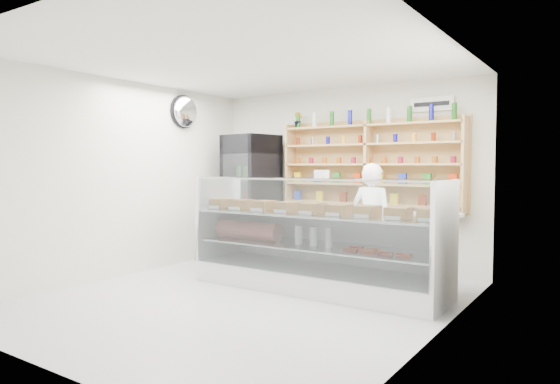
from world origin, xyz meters
The scene contains 8 objects.
room centered at (0.00, 0.00, 1.40)m, with size 5.00×5.00×5.00m.
display_counter centered at (0.46, 0.86, 0.38)m, with size 3.29×0.98×1.43m.
shop_worker centered at (0.89, 1.61, 0.81)m, with size 0.59×0.39×1.62m, color white.
drinks_cooler centered at (-1.42, 1.94, 1.05)m, with size 0.85×0.83×2.08m.
wall_shelving centered at (0.50, 2.34, 1.59)m, with size 2.84×0.28×1.33m.
potted_plant centered at (-0.75, 2.34, 2.32)m, with size 0.14×0.11×0.26m, color #1E6626.
security_mirror centered at (-2.17, 1.20, 2.45)m, with size 0.15×0.50×0.50m, color silver.
wall_sign centered at (1.40, 2.47, 2.45)m, with size 0.62×0.03×0.20m, color white.
Camera 1 is at (3.61, -4.61, 1.58)m, focal length 32.00 mm.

